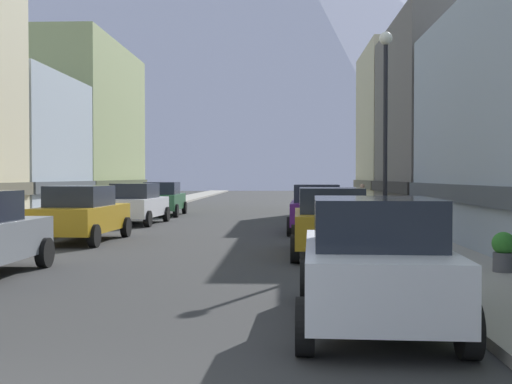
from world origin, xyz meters
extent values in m
cube|color=gray|center=(-6.25, 35.00, 0.07)|extent=(2.50, 100.00, 0.15)
cube|color=gray|center=(6.25, 35.00, 0.07)|extent=(2.50, 100.00, 0.15)
cube|color=#8C9966|center=(-10.54, 35.51, 5.15)|extent=(6.08, 12.93, 10.29)
cube|color=#3F442D|center=(-10.54, 35.51, 1.60)|extent=(6.38, 12.93, 0.50)
cube|color=#66605B|center=(10.54, 25.14, 4.54)|extent=(6.07, 9.98, 9.07)
cube|color=#2D2B29|center=(10.54, 25.14, 1.60)|extent=(6.37, 9.98, 0.50)
cube|color=beige|center=(11.69, 34.75, 4.89)|extent=(8.37, 8.56, 9.79)
cube|color=#595444|center=(11.69, 34.75, 1.60)|extent=(8.67, 8.56, 0.50)
cylinder|color=black|center=(-2.86, 9.50, 0.34)|extent=(0.23, 0.68, 0.68)
cube|color=#B28419|center=(-3.80, 15.33, 0.74)|extent=(2.01, 4.47, 0.80)
cube|color=#1E232D|center=(-3.81, 15.08, 1.46)|extent=(1.68, 2.26, 0.64)
cylinder|color=black|center=(-4.66, 17.02, 0.34)|extent=(0.25, 0.69, 0.68)
cylinder|color=black|center=(-2.82, 16.95, 0.34)|extent=(0.25, 0.69, 0.68)
cylinder|color=black|center=(-4.78, 13.72, 0.34)|extent=(0.25, 0.69, 0.68)
cylinder|color=black|center=(-2.94, 13.65, 0.34)|extent=(0.25, 0.69, 0.68)
cube|color=silver|center=(-3.80, 22.97, 0.74)|extent=(2.06, 4.49, 0.80)
cube|color=#1E232D|center=(-3.81, 22.72, 1.46)|extent=(1.71, 2.28, 0.64)
cylinder|color=black|center=(-4.64, 24.66, 0.34)|extent=(0.25, 0.69, 0.68)
cylinder|color=black|center=(-2.80, 24.57, 0.34)|extent=(0.25, 0.69, 0.68)
cylinder|color=black|center=(-4.80, 21.37, 0.34)|extent=(0.25, 0.69, 0.68)
cylinder|color=black|center=(-2.96, 21.28, 0.34)|extent=(0.25, 0.69, 0.68)
cube|color=#265933|center=(-3.80, 29.17, 0.74)|extent=(1.93, 4.44, 0.80)
cube|color=#1E232D|center=(-3.79, 28.92, 1.46)|extent=(1.64, 2.23, 0.64)
cylinder|color=black|center=(-4.75, 30.80, 0.34)|extent=(0.23, 0.68, 0.68)
cylinder|color=black|center=(-2.91, 30.83, 0.34)|extent=(0.23, 0.68, 0.68)
cylinder|color=black|center=(-4.69, 27.50, 0.34)|extent=(0.23, 0.68, 0.68)
cylinder|color=black|center=(-2.85, 27.53, 0.34)|extent=(0.23, 0.68, 0.68)
cube|color=silver|center=(3.80, 4.09, 0.74)|extent=(2.03, 4.48, 0.80)
cube|color=#1E232D|center=(3.79, 3.84, 1.46)|extent=(1.69, 2.27, 0.64)
cylinder|color=black|center=(2.95, 5.78, 0.34)|extent=(0.25, 0.69, 0.68)
cylinder|color=black|center=(4.79, 5.70, 0.34)|extent=(0.25, 0.69, 0.68)
cylinder|color=black|center=(2.81, 2.48, 0.34)|extent=(0.25, 0.69, 0.68)
cylinder|color=black|center=(4.65, 2.40, 0.34)|extent=(0.25, 0.69, 0.68)
cube|color=#B28419|center=(3.80, 12.11, 0.74)|extent=(1.93, 4.44, 0.80)
cube|color=#1E232D|center=(3.79, 11.86, 1.46)|extent=(1.65, 2.23, 0.64)
cylinder|color=black|center=(2.92, 13.78, 0.34)|extent=(0.23, 0.68, 0.68)
cylinder|color=black|center=(4.76, 13.74, 0.34)|extent=(0.23, 0.68, 0.68)
cylinder|color=black|center=(2.84, 10.48, 0.34)|extent=(0.23, 0.68, 0.68)
cylinder|color=black|center=(4.68, 10.44, 0.34)|extent=(0.23, 0.68, 0.68)
cube|color=#591E72|center=(3.80, 19.03, 0.74)|extent=(2.02, 4.47, 0.80)
cube|color=#1E232D|center=(3.79, 18.78, 1.46)|extent=(1.69, 2.27, 0.64)
cylinder|color=black|center=(2.95, 20.72, 0.34)|extent=(0.25, 0.69, 0.68)
cylinder|color=black|center=(4.79, 20.64, 0.34)|extent=(0.25, 0.69, 0.68)
cylinder|color=black|center=(2.81, 17.42, 0.34)|extent=(0.25, 0.69, 0.68)
cylinder|color=black|center=(4.65, 17.35, 0.34)|extent=(0.25, 0.69, 0.68)
cylinder|color=#4C4C51|center=(7.00, 8.23, 0.34)|extent=(0.41, 0.41, 0.39)
sphere|color=#2F7928|center=(7.00, 8.23, 0.72)|extent=(0.46, 0.46, 0.46)
cylinder|color=brown|center=(6.25, 25.24, 0.83)|extent=(0.36, 0.36, 1.37)
sphere|color=tan|center=(6.25, 25.24, 1.63)|extent=(0.22, 0.22, 0.22)
cylinder|color=black|center=(5.35, 12.85, 2.90)|extent=(0.12, 0.12, 5.50)
sphere|color=white|center=(5.35, 12.85, 5.83)|extent=(0.36, 0.36, 0.36)
cone|color=silver|center=(-11.37, 260.00, 64.94)|extent=(344.34, 344.34, 129.87)
camera|label=1|loc=(2.55, -4.94, 2.07)|focal=45.39mm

